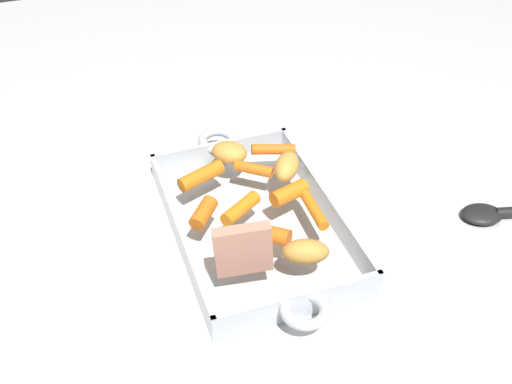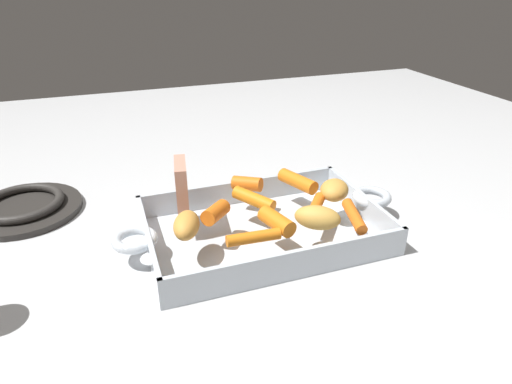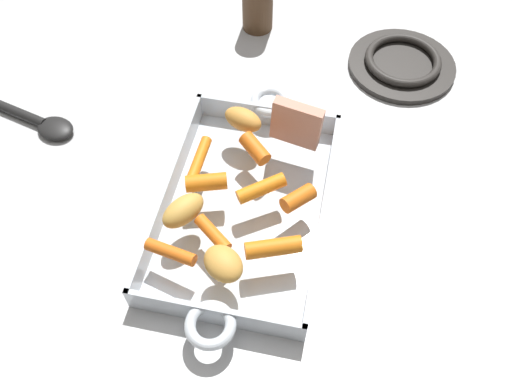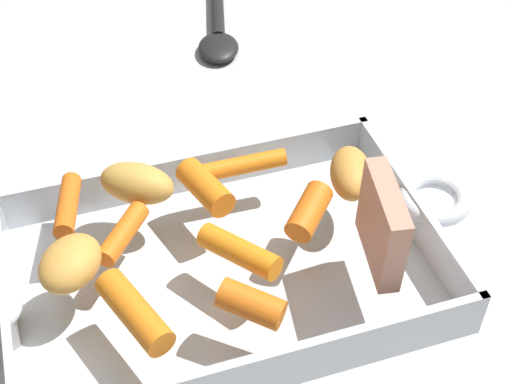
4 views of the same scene
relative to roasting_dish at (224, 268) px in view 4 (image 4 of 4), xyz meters
The scene contains 15 objects.
ground_plane 0.01m from the roasting_dish, ahead, with size 1.89×1.89×0.00m, color silver.
roasting_dish is the anchor object (origin of this frame).
roast_slice_outer 0.13m from the roasting_dish, 25.82° to the right, with size 0.02×0.07×0.07m, color tan.
baby_carrot_short 0.08m from the roasting_dish, 86.31° to the right, with size 0.02×0.02×0.05m, color orange.
baby_carrot_northeast 0.13m from the roasting_dish, 147.84° to the left, with size 0.02×0.02×0.07m, color orange.
baby_carrot_southwest 0.10m from the roasting_dish, 145.38° to the right, with size 0.02×0.02×0.07m, color orange.
baby_carrot_southeast 0.07m from the roasting_dish, 88.24° to the left, with size 0.02×0.02×0.05m, color orange.
baby_carrot_northwest 0.08m from the roasting_dish, ahead, with size 0.02×0.02×0.05m, color orange.
baby_carrot_center_right 0.09m from the roasting_dish, 161.60° to the left, with size 0.02×0.02×0.06m, color orange.
baby_carrot_long 0.09m from the roasting_dish, 61.00° to the left, with size 0.02×0.02×0.07m, color orange.
baby_carrot_center_left 0.05m from the roasting_dish, 73.26° to the right, with size 0.02×0.02×0.07m, color orange.
potato_corner 0.13m from the roasting_dish, 13.14° to the left, with size 0.06×0.03×0.03m, color gold.
potato_golden_large 0.10m from the roasting_dish, 127.56° to the left, with size 0.06×0.03×0.03m, color gold.
potato_halved 0.12m from the roasting_dish, behind, with size 0.05×0.04×0.03m, color gold.
serving_spoon 0.38m from the roasting_dish, 75.19° to the left, with size 0.08×0.21×0.02m.
Camera 4 is at (-0.09, -0.37, 0.46)m, focal length 51.56 mm.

